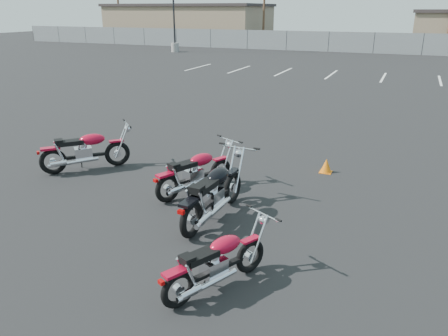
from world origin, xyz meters
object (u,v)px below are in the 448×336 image
at_px(motorcycle_third_red, 195,172).
at_px(motorcycle_front_red, 85,151).
at_px(motorcycle_second_black, 214,193).
at_px(motorcycle_rear_red, 216,263).

bearing_deg(motorcycle_third_red, motorcycle_front_red, 175.83).
xyz_separation_m(motorcycle_second_black, motorcycle_rear_red, (0.95, -2.00, -0.10)).
distance_m(motorcycle_second_black, motorcycle_rear_red, 2.22).
distance_m(motorcycle_front_red, motorcycle_third_red, 3.14).
bearing_deg(motorcycle_rear_red, motorcycle_front_red, 147.14).
distance_m(motorcycle_third_red, motorcycle_rear_red, 3.49).
relative_size(motorcycle_third_red, motorcycle_rear_red, 1.13).
height_order(motorcycle_front_red, motorcycle_second_black, motorcycle_second_black).
xyz_separation_m(motorcycle_third_red, motorcycle_rear_red, (1.83, -2.97, -0.05)).
bearing_deg(motorcycle_front_red, motorcycle_third_red, -4.17).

